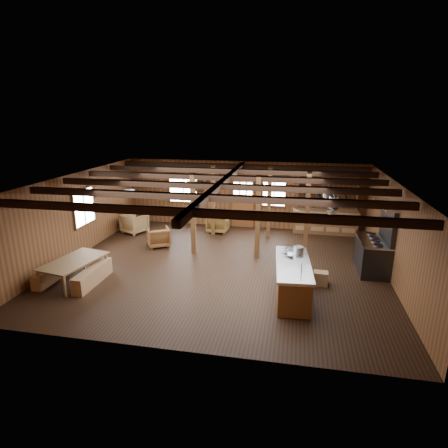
{
  "coord_description": "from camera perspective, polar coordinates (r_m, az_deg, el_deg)",
  "views": [
    {
      "loc": [
        2.17,
        -10.83,
        4.68
      ],
      "look_at": [
        -0.13,
        0.97,
        1.12
      ],
      "focal_mm": 30.0,
      "sensor_mm": 36.0,
      "label": 1
    }
  ],
  "objects": [
    {
      "name": "commercial_range",
      "position": [
        12.32,
        22.01,
        -3.74
      ],
      "size": [
        0.89,
        1.73,
        2.14
      ],
      "color": "#2A2A2C",
      "rests_on": "floor"
    },
    {
      "name": "dining_table",
      "position": [
        11.62,
        -21.63,
        -6.7
      ],
      "size": [
        1.39,
        2.05,
        0.67
      ],
      "primitive_type": "imported",
      "rotation": [
        0.0,
        0.0,
        1.38
      ],
      "color": "olive",
      "rests_on": "floor"
    },
    {
      "name": "notice_boards",
      "position": [
        16.01,
        -2.43,
        5.52
      ],
      "size": [
        1.08,
        0.03,
        0.9
      ],
      "color": "beige",
      "rests_on": "wall_back"
    },
    {
      "name": "step_stool",
      "position": [
        11.04,
        14.5,
        -8.03
      ],
      "size": [
        0.46,
        0.33,
        0.4
      ],
      "primitive_type": "cube",
      "rotation": [
        0.0,
        0.0,
        -0.04
      ],
      "color": "#936642",
      "rests_on": "floor"
    },
    {
      "name": "room",
      "position": [
        11.52,
        -0.29,
        -0.06
      ],
      "size": [
        10.04,
        9.04,
        2.84
      ],
      "color": "black",
      "rests_on": "ground"
    },
    {
      "name": "pendant_lamps",
      "position": [
        12.86,
        -9.33,
        5.38
      ],
      "size": [
        1.86,
        2.36,
        0.66
      ],
      "color": "#2A2A2C",
      "rests_on": "ceiling"
    },
    {
      "name": "back_door",
      "position": [
        15.89,
        2.87,
        2.63
      ],
      "size": [
        1.02,
        0.08,
        2.15
      ],
      "color": "brown",
      "rests_on": "floor"
    },
    {
      "name": "pot_rack",
      "position": [
        11.49,
        15.98,
        3.74
      ],
      "size": [
        0.41,
        3.0,
        0.45
      ],
      "color": "#2A2A2C",
      "rests_on": "ceiling"
    },
    {
      "name": "window_back_right",
      "position": [
        15.62,
        7.65,
        4.96
      ],
      "size": [
        1.02,
        0.06,
        1.32
      ],
      "color": "white",
      "rests_on": "wall_back"
    },
    {
      "name": "timber_posts",
      "position": [
        13.42,
        3.63,
        2.3
      ],
      "size": [
        3.95,
        2.35,
        2.8
      ],
      "color": "#432813",
      "rests_on": "floor"
    },
    {
      "name": "bowl",
      "position": [
        10.38,
        9.86,
        -4.68
      ],
      "size": [
        0.37,
        0.37,
        0.07
      ],
      "primitive_type": "imported",
      "rotation": [
        0.0,
        0.0,
        -0.41
      ],
      "color": "silver",
      "rests_on": "kitchen_island"
    },
    {
      "name": "armchair_c",
      "position": [
        15.64,
        -13.47,
        0.12
      ],
      "size": [
        1.13,
        1.14,
        0.79
      ],
      "primitive_type": "imported",
      "rotation": [
        0.0,
        0.0,
        2.71
      ],
      "color": "olive",
      "rests_on": "floor"
    },
    {
      "name": "bench_wall",
      "position": [
        12.07,
        -24.6,
        -6.78
      ],
      "size": [
        0.3,
        1.59,
        0.44
      ],
      "primitive_type": "cube",
      "color": "#936642",
      "rests_on": "floor"
    },
    {
      "name": "counter_pot",
      "position": [
        10.7,
        11.28,
        -3.82
      ],
      "size": [
        0.28,
        0.28,
        0.17
      ],
      "primitive_type": "cylinder",
      "color": "silver",
      "rests_on": "kitchen_island"
    },
    {
      "name": "ceiling_joists",
      "position": [
        11.39,
        -0.13,
        6.38
      ],
      "size": [
        9.8,
        8.82,
        0.18
      ],
      "color": "black",
      "rests_on": "ceiling"
    },
    {
      "name": "window_back_left",
      "position": [
        16.31,
        -6.21,
        5.5
      ],
      "size": [
        1.32,
        0.06,
        1.32
      ],
      "color": "white",
      "rests_on": "wall_back"
    },
    {
      "name": "back_counter",
      "position": [
        15.62,
        15.16,
        0.76
      ],
      "size": [
        2.55,
        0.6,
        2.45
      ],
      "color": "brown",
      "rests_on": "floor"
    },
    {
      "name": "window_left",
      "position": [
        13.73,
        -20.62,
        2.46
      ],
      "size": [
        0.14,
        1.24,
        1.32
      ],
      "color": "white",
      "rests_on": "wall_back"
    },
    {
      "name": "armchair_b",
      "position": [
        15.31,
        -0.91,
        0.19
      ],
      "size": [
        0.84,
        0.87,
        0.77
      ],
      "primitive_type": "imported",
      "rotation": [
        0.0,
        0.0,
        3.11
      ],
      "color": "brown",
      "rests_on": "floor"
    },
    {
      "name": "armchair_a",
      "position": [
        13.86,
        -9.96,
        -1.97
      ],
      "size": [
        1.04,
        1.04,
        0.71
      ],
      "primitive_type": "imported",
      "rotation": [
        0.0,
        0.0,
        3.64
      ],
      "color": "brown",
      "rests_on": "floor"
    },
    {
      "name": "bench_aisle",
      "position": [
        11.4,
        -19.37,
        -7.44
      ],
      "size": [
        0.32,
        1.72,
        0.47
      ],
      "primitive_type": "cube",
      "color": "#936642",
      "rests_on": "floor"
    },
    {
      "name": "kitchen_island",
      "position": [
        10.15,
        10.39,
        -8.25
      ],
      "size": [
        1.05,
        2.56,
        1.2
      ],
      "rotation": [
        0.0,
        0.0,
        0.07
      ],
      "color": "brown",
      "rests_on": "floor"
    }
  ]
}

